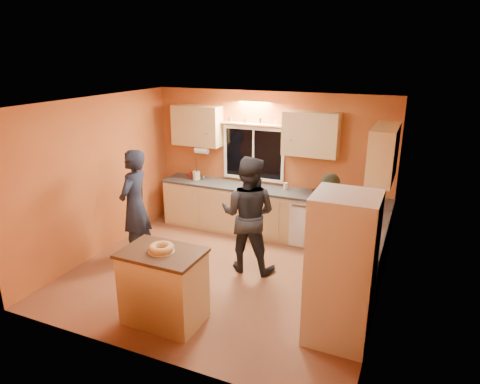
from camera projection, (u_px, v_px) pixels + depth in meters
The scene contains 14 objects.
ground at pixel (223, 275), 6.55m from camera, with size 4.50×4.50×0.00m, color brown.
room_shell at pixel (241, 167), 6.36m from camera, with size 4.54×4.04×2.61m.
back_counter at pixel (263, 211), 7.88m from camera, with size 4.23×0.62×0.90m.
right_counter at pixel (361, 258), 6.11m from camera, with size 0.62×1.84×0.90m.
refrigerator at pixel (341, 269), 4.85m from camera, with size 0.72×0.70×1.80m, color silver.
island at pixel (164, 286), 5.30m from camera, with size 1.00×0.69×0.96m.
bundt_pastry at pixel (161, 248), 5.14m from camera, with size 0.31×0.31×0.09m, color #B17E48.
person_left at pixel (135, 205), 6.85m from camera, with size 0.66×0.44×1.82m, color black.
person_center at pixel (248, 215), 6.47m from camera, with size 0.88×0.69×1.81m, color black.
person_right at pixel (326, 232), 6.00m from camera, with size 0.99×0.41×1.70m, color #2F3220.
mixing_bowl at pixel (324, 193), 7.36m from camera, with size 0.36×0.36×0.09m, color black.
utensil_crock at pixel (196, 175), 8.24m from camera, with size 0.14×0.14×0.17m, color beige.
potted_plant at pixel (356, 232), 5.52m from camera, with size 0.24×0.21×0.27m, color gray.
red_box at pixel (370, 220), 6.18m from camera, with size 0.16×0.12×0.07m, color #A52019.
Camera 1 is at (2.56, -5.24, 3.25)m, focal length 32.00 mm.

